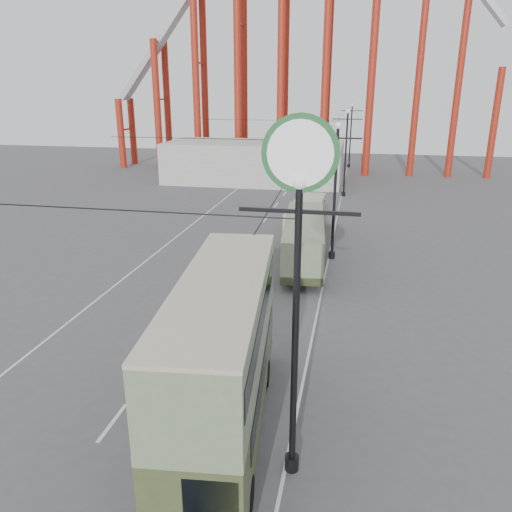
% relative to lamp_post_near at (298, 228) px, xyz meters
% --- Properties ---
extents(ground, '(160.00, 160.00, 0.00)m').
position_rel_lamp_post_near_xyz_m(ground, '(-5.60, 3.00, -7.86)').
color(ground, '#4B4B4E').
rests_on(ground, ground).
extents(road_markings, '(12.52, 120.00, 0.01)m').
position_rel_lamp_post_near_xyz_m(road_markings, '(-6.46, 22.70, -7.86)').
color(road_markings, silver).
rests_on(road_markings, ground).
extents(lamp_post_near, '(3.20, 0.44, 10.80)m').
position_rel_lamp_post_near_xyz_m(lamp_post_near, '(0.00, 0.00, 0.00)').
color(lamp_post_near, black).
rests_on(lamp_post_near, ground).
extents(lamp_post_mid, '(3.20, 0.44, 9.32)m').
position_rel_lamp_post_near_xyz_m(lamp_post_mid, '(0.00, 21.00, -3.18)').
color(lamp_post_mid, black).
rests_on(lamp_post_mid, ground).
extents(lamp_post_far, '(3.20, 0.44, 9.32)m').
position_rel_lamp_post_near_xyz_m(lamp_post_far, '(0.00, 43.00, -3.18)').
color(lamp_post_far, black).
rests_on(lamp_post_far, ground).
extents(lamp_post_distant, '(3.20, 0.44, 9.32)m').
position_rel_lamp_post_near_xyz_m(lamp_post_distant, '(0.00, 65.00, -3.18)').
color(lamp_post_distant, black).
rests_on(lamp_post_distant, ground).
extents(fairground_shed, '(22.00, 10.00, 5.00)m').
position_rel_lamp_post_near_xyz_m(fairground_shed, '(-11.60, 50.00, -5.36)').
color(fairground_shed, '#A6A6A1').
rests_on(fairground_shed, ground).
extents(double_decker_bus, '(3.74, 10.74, 5.65)m').
position_rel_lamp_post_near_xyz_m(double_decker_bus, '(-2.55, 1.41, -4.70)').
color(double_decker_bus, '#3B4425').
rests_on(double_decker_bus, ground).
extents(single_decker_green, '(3.52, 11.19, 3.11)m').
position_rel_lamp_post_near_xyz_m(single_decker_green, '(-1.83, 19.48, -6.11)').
color(single_decker_green, '#6B7E5C').
rests_on(single_decker_green, ground).
extents(single_decker_cream, '(2.45, 8.98, 2.78)m').
position_rel_lamp_post_near_xyz_m(single_decker_cream, '(-2.39, 25.94, -6.30)').
color(single_decker_cream, '#B9B195').
rests_on(single_decker_cream, ground).
extents(pedestrian, '(0.79, 0.75, 1.82)m').
position_rel_lamp_post_near_xyz_m(pedestrian, '(-5.68, 16.19, -6.95)').
color(pedestrian, black).
rests_on(pedestrian, ground).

